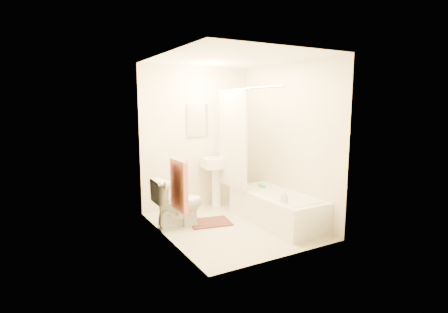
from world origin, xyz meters
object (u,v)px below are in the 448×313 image
toilet (178,203)px  soap_bottle (284,197)px  sink (217,180)px  bathtub (276,208)px  bath_mat (210,222)px

toilet → soap_bottle: (1.14, -0.99, 0.18)m
sink → bathtub: sink is taller
bath_mat → soap_bottle: bearing=-53.2°
toilet → soap_bottle: 1.52m
sink → bathtub: bearing=-63.6°
bathtub → sink: bearing=109.3°
bathtub → bath_mat: size_ratio=2.65×
sink → soap_bottle: size_ratio=5.57×
bathtub → bath_mat: bearing=152.4°
toilet → bath_mat: toilet is taller
toilet → bath_mat: size_ratio=1.21×
bathtub → bath_mat: 1.02m
toilet → sink: 1.13m
toilet → bath_mat: (0.47, -0.09, -0.35)m
toilet → bathtub: size_ratio=0.46×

